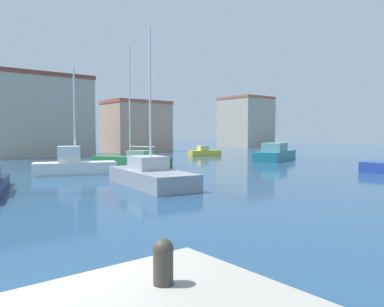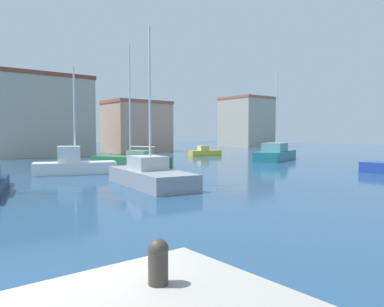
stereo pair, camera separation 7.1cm
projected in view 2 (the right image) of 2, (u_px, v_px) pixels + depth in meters
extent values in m
plane|color=navy|center=(153.00, 170.00, 30.17)|extent=(160.00, 160.00, 0.00)
cylinder|color=#38332D|center=(158.00, 267.00, 4.54)|extent=(0.24, 0.24, 0.43)
sphere|color=#38332D|center=(158.00, 249.00, 4.53)|extent=(0.26, 0.26, 0.26)
cube|color=white|center=(75.00, 168.00, 27.08)|extent=(5.99, 3.77, 0.87)
cube|color=silver|center=(69.00, 154.00, 26.89)|extent=(1.93, 1.91, 1.15)
cylinder|color=silver|center=(74.00, 115.00, 26.88)|extent=(0.12, 0.12, 6.79)
cube|color=gold|center=(205.00, 153.00, 49.32)|extent=(4.46, 2.18, 0.70)
cube|color=#DFCD77|center=(203.00, 148.00, 49.17)|extent=(1.41, 1.25, 0.64)
cube|color=#1E707A|center=(276.00, 156.00, 41.30)|extent=(8.74, 5.64, 0.99)
cube|color=#6B9CA2|center=(275.00, 147.00, 40.82)|extent=(3.83, 3.17, 0.90)
cylinder|color=silver|center=(276.00, 112.00, 41.05)|extent=(0.12, 0.12, 8.51)
cube|color=#28703D|center=(130.00, 162.00, 33.35)|extent=(4.54, 7.82, 0.87)
cube|color=gray|center=(140.00, 154.00, 32.74)|extent=(2.11, 2.37, 0.57)
cylinder|color=silver|center=(130.00, 101.00, 33.06)|extent=(0.12, 0.12, 9.78)
cylinder|color=silver|center=(142.00, 147.00, 32.58)|extent=(1.01, 2.52, 0.08)
cube|color=gray|center=(150.00, 178.00, 21.06)|extent=(3.60, 7.49, 0.89)
cube|color=#ADB0B5|center=(147.00, 163.00, 21.34)|extent=(2.00, 2.46, 0.76)
cylinder|color=silver|center=(150.00, 99.00, 20.82)|extent=(0.12, 0.12, 7.89)
cube|color=#B2A893|center=(39.00, 118.00, 48.34)|extent=(12.24, 7.13, 9.87)
cube|color=brown|center=(38.00, 77.00, 48.06)|extent=(12.48, 7.27, 0.50)
cube|color=tan|center=(137.00, 128.00, 60.31)|extent=(9.47, 6.74, 7.55)
cube|color=#B25B42|center=(137.00, 103.00, 60.09)|extent=(9.66, 6.87, 0.50)
cube|color=#B2A893|center=(247.00, 123.00, 82.86)|extent=(8.92, 9.33, 10.29)
cube|color=#B25B42|center=(247.00, 98.00, 82.57)|extent=(9.10, 9.52, 0.50)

